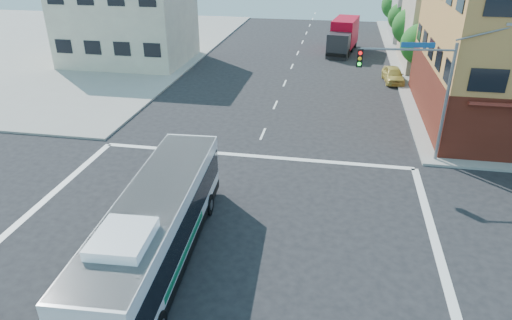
# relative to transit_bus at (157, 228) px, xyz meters

# --- Properties ---
(ground) EXTENTS (120.00, 120.00, 0.00)m
(ground) POSITION_rel_transit_bus_xyz_m (1.90, 1.10, -1.73)
(ground) COLOR black
(ground) RESTS_ON ground
(sidewalk_nw) EXTENTS (50.00, 50.00, 0.15)m
(sidewalk_nw) POSITION_rel_transit_bus_xyz_m (-33.10, 36.10, -1.66)
(sidewalk_nw) COLOR gray
(sidewalk_nw) RESTS_ON ground
(building_east_near) EXTENTS (12.06, 10.06, 9.00)m
(building_east_near) POSITION_rel_transit_bus_xyz_m (18.88, 35.08, 2.78)
(building_east_near) COLOR #C5AF96
(building_east_near) RESTS_ON ground
(building_west) EXTENTS (12.06, 10.06, 8.00)m
(building_west) POSITION_rel_transit_bus_xyz_m (-15.12, 31.08, 2.28)
(building_west) COLOR beige
(building_west) RESTS_ON ground
(signal_mast_ne) EXTENTS (7.91, 1.13, 8.07)m
(signal_mast_ne) POSITION_rel_transit_bus_xyz_m (10.98, 11.72, 3.25)
(signal_mast_ne) COLOR slate
(signal_mast_ne) RESTS_ON ground
(street_tree_a) EXTENTS (3.60, 3.60, 5.53)m
(street_tree_a) POSITION_rel_transit_bus_xyz_m (13.80, 29.03, 1.86)
(street_tree_a) COLOR #332012
(street_tree_a) RESTS_ON ground
(street_tree_b) EXTENTS (3.80, 3.80, 5.79)m
(street_tree_b) POSITION_rel_transit_bus_xyz_m (13.80, 37.03, 2.02)
(street_tree_b) COLOR #332012
(street_tree_b) RESTS_ON ground
(street_tree_c) EXTENTS (3.40, 3.40, 5.29)m
(street_tree_c) POSITION_rel_transit_bus_xyz_m (13.80, 45.03, 1.73)
(street_tree_c) COLOR #332012
(street_tree_c) RESTS_ON ground
(street_tree_d) EXTENTS (4.00, 4.00, 6.03)m
(street_tree_d) POSITION_rel_transit_bus_xyz_m (13.80, 53.03, 2.15)
(street_tree_d) COLOR #332012
(street_tree_d) RESTS_ON ground
(transit_bus) EXTENTS (3.22, 12.07, 3.54)m
(transit_bus) POSITION_rel_transit_bus_xyz_m (0.00, 0.00, 0.00)
(transit_bus) COLOR black
(transit_bus) RESTS_ON ground
(box_truck) EXTENTS (3.52, 8.28, 3.61)m
(box_truck) POSITION_rel_transit_bus_xyz_m (6.86, 39.51, 0.02)
(box_truck) COLOR #232429
(box_truck) RESTS_ON ground
(parked_car) EXTENTS (1.98, 4.19, 1.38)m
(parked_car) POSITION_rel_transit_bus_xyz_m (11.58, 28.26, -1.04)
(parked_car) COLOR #D1B752
(parked_car) RESTS_ON ground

